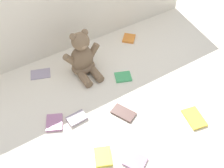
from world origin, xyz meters
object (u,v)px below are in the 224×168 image
object	(u,v)px
book_case_0	(123,77)
book_case_7	(103,157)
book_case_3	(194,118)
teddy_bear	(83,58)
book_case_2	(54,123)
book_case_4	(77,118)
book_case_6	(129,38)
book_case_5	(40,74)
book_case_8	(135,161)
book_case_1	(123,113)

from	to	relation	value
book_case_0	book_case_7	size ratio (longest dim) A/B	0.98
book_case_3	teddy_bear	bearing A→B (deg)	130.04
book_case_2	book_case_7	xyz separation A→B (m)	(0.12, -0.31, 0.00)
book_case_7	book_case_4	bearing A→B (deg)	114.57
teddy_bear	book_case_4	world-z (taller)	teddy_bear
book_case_4	book_case_3	bearing A→B (deg)	-123.83
book_case_6	book_case_4	bearing A→B (deg)	78.61
book_case_5	book_case_6	distance (m)	0.68
teddy_bear	book_case_8	distance (m)	0.70
book_case_1	book_case_6	distance (m)	0.67
book_case_0	book_case_3	bearing A→B (deg)	40.62
book_case_3	book_case_7	distance (m)	0.55
book_case_0	book_case_7	bearing A→B (deg)	-21.64
book_case_1	book_case_7	distance (m)	0.29
book_case_7	book_case_8	size ratio (longest dim) A/B	1.01
book_case_8	book_case_0	bearing A→B (deg)	-146.95
book_case_5	book_case_6	xyz separation A→B (m)	(0.68, -0.00, 0.00)
book_case_2	book_case_6	size ratio (longest dim) A/B	1.10
book_case_7	book_case_1	bearing A→B (deg)	59.68
book_case_3	book_case_6	bearing A→B (deg)	95.91
book_case_1	book_case_2	bearing A→B (deg)	-46.87
book_case_5	book_case_8	bearing A→B (deg)	31.64
book_case_4	book_case_7	world-z (taller)	same
book_case_7	book_case_0	bearing A→B (deg)	69.91
book_case_6	book_case_7	world-z (taller)	book_case_7
book_case_2	book_case_3	size ratio (longest dim) A/B	0.77
book_case_8	teddy_bear	bearing A→B (deg)	-126.28
book_case_1	book_case_2	distance (m)	0.38
book_case_1	book_case_8	xyz separation A→B (m)	(-0.11, -0.27, 0.00)
teddy_bear	book_case_2	bearing A→B (deg)	-140.24
book_case_5	book_case_0	bearing A→B (deg)	74.97
book_case_3	book_case_4	world-z (taller)	book_case_4
book_case_1	book_case_6	size ratio (longest dim) A/B	1.37
book_case_4	book_case_7	xyz separation A→B (m)	(0.00, -0.27, 0.00)
book_case_3	book_case_4	distance (m)	0.65
book_case_4	teddy_bear	bearing A→B (deg)	-35.90
teddy_bear	book_case_2	distance (m)	0.44
book_case_2	book_case_6	world-z (taller)	book_case_2
book_case_8	book_case_6	bearing A→B (deg)	-151.87
teddy_bear	book_case_7	size ratio (longest dim) A/B	2.94
book_case_0	book_case_6	bearing A→B (deg)	162.25
book_case_2	book_case_4	xyz separation A→B (m)	(0.12, -0.04, 0.00)
teddy_bear	book_case_8	size ratio (longest dim) A/B	2.98
book_case_0	book_case_5	xyz separation A→B (m)	(-0.43, 0.30, -0.00)
book_case_4	book_case_7	bearing A→B (deg)	178.84
book_case_4	book_case_2	bearing A→B (deg)	68.85
teddy_bear	book_case_5	distance (m)	0.30
book_case_6	book_case_7	size ratio (longest dim) A/B	0.94
book_case_4	book_case_6	bearing A→B (deg)	-58.28
book_case_2	book_case_4	world-z (taller)	book_case_4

